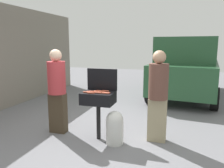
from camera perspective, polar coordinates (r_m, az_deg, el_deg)
ground_plane at (r=4.58m, az=-3.62°, el=-13.26°), size 24.00×24.00×0.00m
bbq_grill at (r=4.27m, az=-3.48°, el=-3.97°), size 0.60×0.44×0.92m
grill_lid_open at (r=4.40m, az=-2.51°, el=1.15°), size 0.60×0.05×0.42m
hot_dog_0 at (r=4.25m, az=-4.86°, el=-1.88°), size 0.13×0.04×0.03m
hot_dog_1 at (r=4.18m, az=-3.97°, el=-2.09°), size 0.13×0.03×0.03m
hot_dog_2 at (r=4.28m, az=-1.60°, el=-1.77°), size 0.13×0.03×0.03m
hot_dog_3 at (r=4.19m, az=-2.58°, el=-2.05°), size 0.13×0.04×0.03m
hot_dog_4 at (r=4.13m, az=-5.38°, el=-2.27°), size 0.13×0.03×0.03m
hot_dog_5 at (r=4.09m, az=-1.67°, el=-2.33°), size 0.13×0.03×0.03m
hot_dog_6 at (r=4.13m, az=-1.34°, el=-2.23°), size 0.13×0.03×0.03m
hot_dog_7 at (r=4.21m, az=-6.44°, el=-2.05°), size 0.13×0.03×0.03m
hot_dog_8 at (r=4.27m, az=-3.69°, el=-1.82°), size 0.13×0.03×0.03m
hot_dog_9 at (r=4.13m, az=-3.58°, el=-2.22°), size 0.13×0.03×0.03m
hot_dog_10 at (r=4.24m, az=-5.62°, el=-1.95°), size 0.13×0.04×0.03m
hot_dog_11 at (r=4.29m, az=-3.11°, el=-1.75°), size 0.13×0.04×0.03m
propane_tank at (r=4.19m, az=0.69°, el=-10.78°), size 0.32×0.32×0.62m
person_left at (r=4.70m, az=-13.71°, el=-1.07°), size 0.36×0.36×1.71m
person_right at (r=4.23m, az=11.55°, el=-2.27°), size 0.36×0.36×1.70m
parked_minivan at (r=8.24m, az=18.46°, el=4.10°), size 2.43×4.58×2.02m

